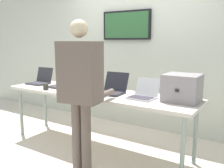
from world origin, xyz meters
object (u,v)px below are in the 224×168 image
at_px(equipment_box, 182,88).
at_px(laptop_station_1, 62,83).
at_px(workbench, 96,96).
at_px(person, 81,83).
at_px(laptop_station_0, 40,80).
at_px(laptop_station_2, 86,86).
at_px(coffee_mug, 46,87).
at_px(laptop_station_3, 112,89).
at_px(laptop_station_4, 144,94).

relative_size(equipment_box, laptop_station_1, 1.15).
height_order(workbench, person, person).
bearing_deg(person, laptop_station_1, 144.32).
bearing_deg(laptop_station_1, equipment_box, 2.59).
relative_size(laptop_station_0, laptop_station_2, 0.84).
relative_size(laptop_station_0, coffee_mug, 3.88).
distance_m(equipment_box, laptop_station_1, 1.80).
xyz_separation_m(workbench, laptop_station_3, (0.23, 0.06, 0.12)).
bearing_deg(laptop_station_4, workbench, -177.90).
bearing_deg(laptop_station_3, equipment_box, 3.54).
xyz_separation_m(person, coffee_mug, (-0.95, 0.37, -0.19)).
height_order(laptop_station_1, laptop_station_3, same).
distance_m(laptop_station_0, laptop_station_4, 1.84).
relative_size(workbench, coffee_mug, 32.41).
distance_m(laptop_station_1, laptop_station_4, 1.36).
xyz_separation_m(laptop_station_2, coffee_mug, (-0.48, -0.31, -0.01)).
height_order(laptop_station_4, person, person).
height_order(laptop_station_0, laptop_station_4, laptop_station_0).
bearing_deg(laptop_station_2, person, -55.32).
xyz_separation_m(laptop_station_2, laptop_station_3, (0.44, 0.00, 0.00)).
distance_m(workbench, equipment_box, 1.16).
bearing_deg(coffee_mug, person, -21.34).
distance_m(workbench, laptop_station_2, 0.25).
xyz_separation_m(equipment_box, laptop_station_1, (-1.79, -0.08, -0.10)).
distance_m(laptop_station_0, laptop_station_1, 0.48).
height_order(laptop_station_3, person, person).
relative_size(workbench, laptop_station_2, 7.03).
height_order(laptop_station_0, person, person).
height_order(laptop_station_2, laptop_station_4, laptop_station_2).
bearing_deg(workbench, laptop_station_2, 165.39).
height_order(workbench, laptop_station_2, laptop_station_2).
bearing_deg(coffee_mug, workbench, 19.76).
bearing_deg(workbench, coffee_mug, -160.24).
height_order(laptop_station_1, laptop_station_4, laptop_station_1).
xyz_separation_m(laptop_station_0, laptop_station_3, (1.37, 0.01, 0.00)).
bearing_deg(laptop_station_4, laptop_station_3, 175.77).
bearing_deg(laptop_station_1, laptop_station_4, -0.42).
bearing_deg(laptop_station_0, laptop_station_2, 0.32).
height_order(laptop_station_2, person, person).
height_order(laptop_station_0, laptop_station_2, laptop_station_0).
bearing_deg(coffee_mug, laptop_station_3, 18.62).
relative_size(laptop_station_0, laptop_station_1, 0.97).
bearing_deg(person, equipment_box, 40.03).
bearing_deg(workbench, laptop_station_0, 177.48).
bearing_deg(person, laptop_station_3, 92.47).
bearing_deg(laptop_station_2, laptop_station_1, -177.42).
distance_m(laptop_station_2, coffee_mug, 0.57).
relative_size(laptop_station_4, coffee_mug, 4.03).
xyz_separation_m(laptop_station_3, coffee_mug, (-0.92, -0.31, -0.02)).
distance_m(laptop_station_4, coffee_mug, 1.42).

